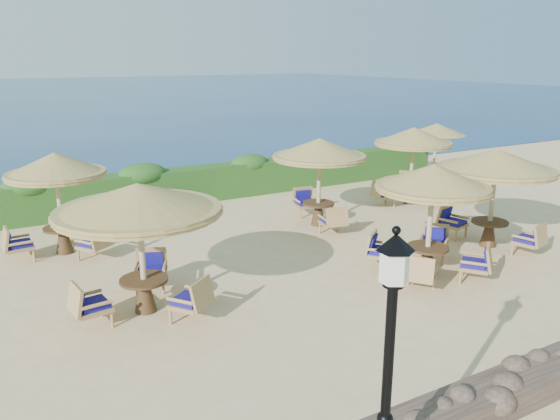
# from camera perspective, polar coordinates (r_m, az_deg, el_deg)

# --- Properties ---
(ground) EXTENTS (120.00, 120.00, 0.00)m
(ground) POSITION_cam_1_polar(r_m,az_deg,el_deg) (14.36, 7.94, -4.62)
(ground) COLOR beige
(ground) RESTS_ON ground
(sea) EXTENTS (160.00, 160.00, 0.00)m
(sea) POSITION_cam_1_polar(r_m,az_deg,el_deg) (81.21, -23.97, 10.97)
(sea) COLOR navy
(sea) RESTS_ON ground
(hedge) EXTENTS (18.00, 0.90, 1.20)m
(hedge) POSITION_cam_1_polar(r_m,az_deg,el_deg) (20.14, -4.44, 3.22)
(hedge) COLOR #1E4717
(hedge) RESTS_ON ground
(lamp_post) EXTENTS (0.44, 0.44, 3.31)m
(lamp_post) POSITION_cam_1_polar(r_m,az_deg,el_deg) (6.20, 11.08, -18.02)
(lamp_post) COLOR black
(lamp_post) RESTS_ON ground
(extra_parasol) EXTENTS (2.30, 2.30, 2.41)m
(extra_parasol) POSITION_cam_1_polar(r_m,az_deg,el_deg) (22.73, 16.04, 8.11)
(extra_parasol) COLOR tan
(extra_parasol) RESTS_ON ground
(cafe_set_0) EXTENTS (3.25, 3.25, 2.65)m
(cafe_set_0) POSITION_cam_1_polar(r_m,az_deg,el_deg) (10.84, -14.50, -0.65)
(cafe_set_0) COLOR tan
(cafe_set_0) RESTS_ON ground
(cafe_set_1) EXTENTS (2.64, 2.64, 2.65)m
(cafe_set_1) POSITION_cam_1_polar(r_m,az_deg,el_deg) (12.86, 15.55, 0.78)
(cafe_set_1) COLOR tan
(cafe_set_1) RESTS_ON ground
(cafe_set_2) EXTENTS (3.05, 3.05, 2.65)m
(cafe_set_2) POSITION_cam_1_polar(r_m,az_deg,el_deg) (15.37, 21.58, 3.74)
(cafe_set_2) COLOR tan
(cafe_set_2) RESTS_ON ground
(cafe_set_3) EXTENTS (2.66, 2.77, 2.65)m
(cafe_set_3) POSITION_cam_1_polar(r_m,az_deg,el_deg) (14.93, -22.23, 2.45)
(cafe_set_3) COLOR tan
(cafe_set_3) RESTS_ON ground
(cafe_set_4) EXTENTS (2.81, 2.88, 2.65)m
(cafe_set_4) POSITION_cam_1_polar(r_m,az_deg,el_deg) (16.22, 4.13, 5.24)
(cafe_set_4) COLOR tan
(cafe_set_4) RESTS_ON ground
(cafe_set_5) EXTENTS (2.76, 2.75, 2.65)m
(cafe_set_5) POSITION_cam_1_polar(r_m,az_deg,el_deg) (19.25, 13.71, 6.09)
(cafe_set_5) COLOR tan
(cafe_set_5) RESTS_ON ground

